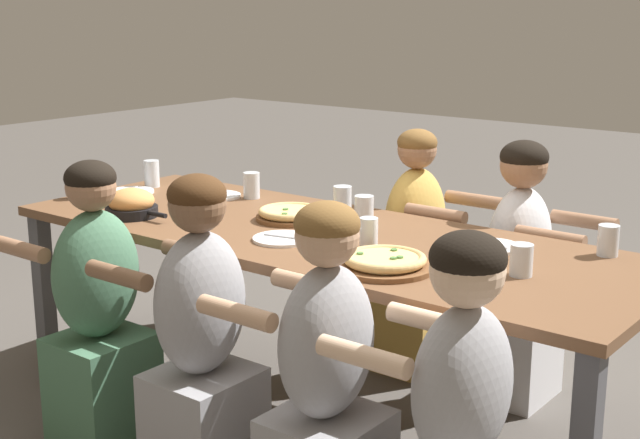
% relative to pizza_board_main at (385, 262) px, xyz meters
% --- Properties ---
extents(ground_plane, '(18.00, 18.00, 0.00)m').
position_rel_pizza_board_main_xyz_m(ground_plane, '(-0.48, 0.26, -0.82)').
color(ground_plane, '#514C47').
rests_on(ground_plane, ground).
extents(dining_table, '(2.66, 0.94, 0.80)m').
position_rel_pizza_board_main_xyz_m(dining_table, '(-0.48, 0.26, -0.10)').
color(dining_table, brown).
rests_on(dining_table, ground).
extents(pizza_board_main, '(0.34, 0.34, 0.05)m').
position_rel_pizza_board_main_xyz_m(pizza_board_main, '(0.00, 0.00, 0.00)').
color(pizza_board_main, brown).
rests_on(pizza_board_main, dining_table).
extents(pizza_board_second, '(0.29, 0.29, 0.05)m').
position_rel_pizza_board_main_xyz_m(pizza_board_second, '(-0.70, 0.34, 0.00)').
color(pizza_board_second, brown).
rests_on(pizza_board_second, dining_table).
extents(skillet_bowl, '(0.32, 0.22, 0.12)m').
position_rel_pizza_board_main_xyz_m(skillet_bowl, '(-1.27, -0.02, 0.02)').
color(skillet_bowl, black).
rests_on(skillet_bowl, dining_table).
extents(empty_plate_a, '(0.22, 0.22, 0.02)m').
position_rel_pizza_board_main_xyz_m(empty_plate_a, '(0.16, 0.46, -0.02)').
color(empty_plate_a, white).
rests_on(empty_plate_a, dining_table).
extents(empty_plate_b, '(0.22, 0.22, 0.02)m').
position_rel_pizza_board_main_xyz_m(empty_plate_b, '(-1.64, 0.29, -0.02)').
color(empty_plate_b, white).
rests_on(empty_plate_b, dining_table).
extents(empty_plate_c, '(0.22, 0.22, 0.02)m').
position_rel_pizza_board_main_xyz_m(empty_plate_c, '(-1.26, 0.47, -0.02)').
color(empty_plate_c, white).
rests_on(empty_plate_c, dining_table).
extents(empty_plate_d, '(0.23, 0.23, 0.02)m').
position_rel_pizza_board_main_xyz_m(empty_plate_d, '(-0.52, 0.08, -0.02)').
color(empty_plate_d, white).
rests_on(empty_plate_d, dining_table).
extents(cocktail_glass_blue, '(0.08, 0.08, 0.13)m').
position_rel_pizza_board_main_xyz_m(cocktail_glass_blue, '(-1.73, 0.07, 0.02)').
color(cocktail_glass_blue, silver).
rests_on(cocktail_glass_blue, dining_table).
extents(drinking_glass_a, '(0.07, 0.07, 0.13)m').
position_rel_pizza_board_main_xyz_m(drinking_glass_a, '(-1.67, 0.45, 0.03)').
color(drinking_glass_a, silver).
rests_on(drinking_glass_a, dining_table).
extents(drinking_glass_b, '(0.07, 0.07, 0.11)m').
position_rel_pizza_board_main_xyz_m(drinking_glass_b, '(0.53, 0.63, 0.02)').
color(drinking_glass_b, silver).
rests_on(drinking_glass_b, dining_table).
extents(drinking_glass_c, '(0.07, 0.07, 0.12)m').
position_rel_pizza_board_main_xyz_m(drinking_glass_c, '(-0.17, 0.15, 0.04)').
color(drinking_glass_c, silver).
rests_on(drinking_glass_c, dining_table).
extents(drinking_glass_d, '(0.08, 0.08, 0.13)m').
position_rel_pizza_board_main_xyz_m(drinking_glass_d, '(-0.39, 0.43, 0.03)').
color(drinking_glass_d, silver).
rests_on(drinking_glass_d, dining_table).
extents(drinking_glass_e, '(0.08, 0.08, 0.11)m').
position_rel_pizza_board_main_xyz_m(drinking_glass_e, '(0.39, 0.22, 0.02)').
color(drinking_glass_e, silver).
rests_on(drinking_glass_e, dining_table).
extents(drinking_glass_f, '(0.08, 0.08, 0.15)m').
position_rel_pizza_board_main_xyz_m(drinking_glass_f, '(-0.52, 0.46, 0.04)').
color(drinking_glass_f, silver).
rests_on(drinking_glass_f, dining_table).
extents(drinking_glass_g, '(0.08, 0.08, 0.12)m').
position_rel_pizza_board_main_xyz_m(drinking_glass_g, '(-1.11, 0.56, 0.03)').
color(drinking_glass_g, silver).
rests_on(drinking_glass_g, dining_table).
extents(diner_far_midright, '(0.51, 0.40, 1.13)m').
position_rel_pizza_board_main_xyz_m(diner_far_midright, '(0.05, 0.95, -0.30)').
color(diner_far_midright, silver).
rests_on(diner_far_midright, ground).
extents(diner_far_center, '(0.51, 0.40, 1.13)m').
position_rel_pizza_board_main_xyz_m(diner_far_center, '(-0.47, 0.95, -0.31)').
color(diner_far_center, gold).
rests_on(diner_far_center, ground).
extents(diner_near_midleft, '(0.51, 0.40, 1.12)m').
position_rel_pizza_board_main_xyz_m(diner_near_midleft, '(-1.01, -0.43, -0.31)').
color(diner_near_midleft, '#477556').
rests_on(diner_near_midleft, ground).
extents(diner_near_center, '(0.51, 0.40, 1.14)m').
position_rel_pizza_board_main_xyz_m(diner_near_center, '(-0.46, -0.43, -0.30)').
color(diner_near_center, '#99999E').
rests_on(diner_near_center, ground).
extents(diner_near_midright, '(0.51, 0.40, 1.12)m').
position_rel_pizza_board_main_xyz_m(diner_near_midright, '(0.08, -0.43, -0.31)').
color(diner_near_midright, '#99999E').
rests_on(diner_near_midright, ground).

